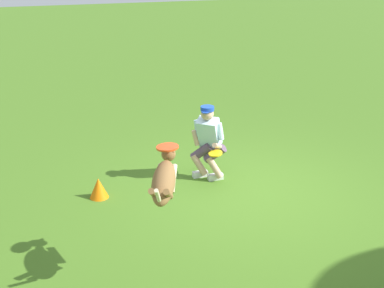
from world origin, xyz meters
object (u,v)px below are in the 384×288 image
at_px(frisbee_held, 215,153).
at_px(training_cone, 99,188).
at_px(dog, 164,180).
at_px(person, 208,140).
at_px(frisbee_flying, 167,147).

distance_m(frisbee_held, training_cone, 1.92).
relative_size(dog, frisbee_held, 4.48).
bearing_deg(training_cone, frisbee_held, 171.60).
relative_size(person, frisbee_flying, 4.96).
bearing_deg(frisbee_flying, frisbee_held, -126.49).
bearing_deg(training_cone, dog, 101.63).
bearing_deg(dog, person, -6.97).
bearing_deg(frisbee_held, dog, 54.59).
height_order(dog, frisbee_flying, frisbee_flying).
relative_size(frisbee_held, training_cone, 0.68).
xyz_separation_m(person, frisbee_flying, (1.30, 2.12, 0.84)).
relative_size(dog, training_cone, 3.04).
bearing_deg(frisbee_flying, person, -121.59).
relative_size(person, frisbee_held, 5.81).
xyz_separation_m(person, frisbee_held, (0.02, 0.39, -0.09)).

